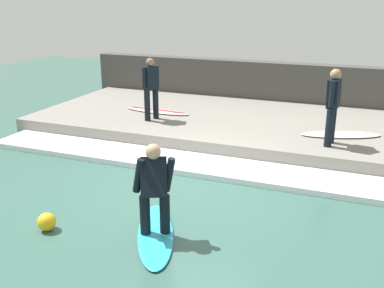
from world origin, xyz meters
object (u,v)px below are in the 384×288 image
at_px(surfer_riding, 154,185).
at_px(surfer_waiting_far, 333,103).
at_px(surfer_waiting_near, 151,86).
at_px(surfboard_riding, 156,234).
at_px(surfboard_waiting_far, 341,134).
at_px(surfboard_waiting_near, 157,111).
at_px(marker_buoy, 47,222).

xyz_separation_m(surfer_riding, surfer_waiting_far, (4.13, -2.02, 0.45)).
bearing_deg(surfer_waiting_near, surfboard_riding, -153.17).
relative_size(surfer_waiting_near, surfer_waiting_far, 0.97).
height_order(surfer_riding, surfer_waiting_far, surfer_waiting_far).
height_order(surfer_riding, surfboard_waiting_far, surfer_riding).
distance_m(surfboard_riding, surfer_waiting_far, 4.76).
bearing_deg(surfboard_waiting_far, surfer_waiting_far, 165.50).
bearing_deg(surfboard_waiting_near, surfboard_waiting_far, -94.92).
xyz_separation_m(surfer_waiting_far, marker_buoy, (-4.56, 3.60, -1.12)).
xyz_separation_m(surfer_riding, surfboard_waiting_far, (4.85, -2.21, -0.41)).
bearing_deg(surfer_waiting_far, surfboard_waiting_far, -14.50).
bearing_deg(surfboard_waiting_far, surfboard_waiting_near, 85.08).
relative_size(surfer_riding, surfboard_waiting_near, 0.72).
bearing_deg(surfboard_riding, surfboard_waiting_near, 25.41).
distance_m(surfer_riding, marker_buoy, 1.78).
xyz_separation_m(surfboard_waiting_near, surfboard_waiting_far, (-0.40, -4.71, -0.00)).
bearing_deg(surfboard_riding, marker_buoy, 105.37).
bearing_deg(surfer_waiting_near, surfer_waiting_far, -95.34).
relative_size(surfboard_riding, surfboard_waiting_near, 1.02).
relative_size(surfer_riding, surfer_waiting_far, 0.86).
relative_size(surfer_riding, surfer_waiting_near, 0.89).
height_order(surfboard_riding, surfer_waiting_near, surfer_waiting_near).
distance_m(surfboard_riding, surfer_waiting_near, 5.22).
distance_m(surfboard_riding, surfer_riding, 0.78).
bearing_deg(surfboard_waiting_near, surfer_waiting_near, -164.14).
relative_size(surfboard_riding, marker_buoy, 6.96).
bearing_deg(surfboard_waiting_near, surfboard_riding, -154.59).
bearing_deg(surfboard_waiting_far, surfboard_riding, 155.55).
bearing_deg(surfboard_riding, surfer_waiting_near, 26.83).
height_order(surfer_waiting_near, surfboard_waiting_far, surfer_waiting_near).
distance_m(surfer_waiting_far, marker_buoy, 5.92).
height_order(surfer_waiting_near, surfboard_waiting_near, surfer_waiting_near).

